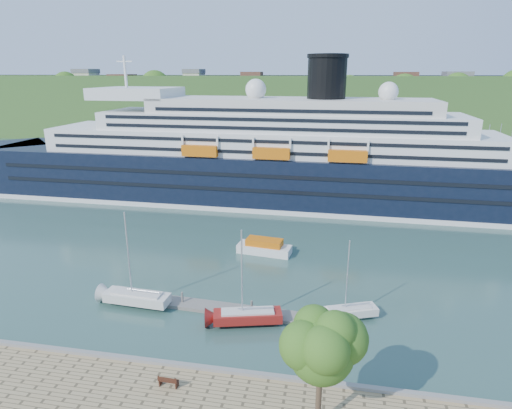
% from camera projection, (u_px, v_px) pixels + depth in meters
% --- Properties ---
extents(ground, '(400.00, 400.00, 0.00)m').
position_uv_depth(ground, '(183.00, 375.00, 37.36)').
color(ground, '#284741').
rests_on(ground, ground).
extents(far_hillside, '(400.00, 50.00, 24.00)m').
position_uv_depth(far_hillside, '(306.00, 107.00, 170.00)').
color(far_hillside, '#305923').
rests_on(far_hillside, ground).
extents(quay_coping, '(220.00, 0.50, 0.30)m').
position_uv_depth(quay_coping, '(182.00, 365.00, 36.83)').
color(quay_coping, slate).
rests_on(quay_coping, promenade).
extents(cruise_ship, '(127.40, 19.90, 28.56)m').
position_uv_depth(cruise_ship, '(256.00, 130.00, 84.28)').
color(cruise_ship, black).
rests_on(cruise_ship, ground).
extents(park_bench, '(1.74, 0.77, 1.10)m').
position_uv_depth(park_bench, '(169.00, 380.00, 34.44)').
color(park_bench, '#431F13').
rests_on(park_bench, promenade).
extents(promenade_tree, '(6.09, 6.09, 10.08)m').
position_uv_depth(promenade_tree, '(320.00, 365.00, 29.33)').
color(promenade_tree, '#306019').
rests_on(promenade_tree, promenade).
extents(floating_pontoon, '(18.32, 3.27, 0.40)m').
position_uv_depth(floating_pontoon, '(234.00, 310.00, 47.10)').
color(floating_pontoon, gray).
rests_on(floating_pontoon, ground).
extents(sailboat_white_near, '(8.36, 2.74, 10.65)m').
position_uv_depth(sailboat_white_near, '(134.00, 263.00, 46.69)').
color(sailboat_white_near, silver).
rests_on(sailboat_white_near, ground).
extents(sailboat_red, '(8.14, 4.10, 10.13)m').
position_uv_depth(sailboat_red, '(247.00, 281.00, 43.22)').
color(sailboat_red, maroon).
rests_on(sailboat_red, ground).
extents(sailboat_white_far, '(6.92, 4.18, 8.65)m').
position_uv_depth(sailboat_white_far, '(351.00, 282.00, 44.53)').
color(sailboat_white_far, silver).
rests_on(sailboat_white_far, ground).
extents(tender_launch, '(8.14, 3.70, 2.17)m').
position_uv_depth(tender_launch, '(264.00, 246.00, 62.14)').
color(tender_launch, '#D1630C').
rests_on(tender_launch, ground).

